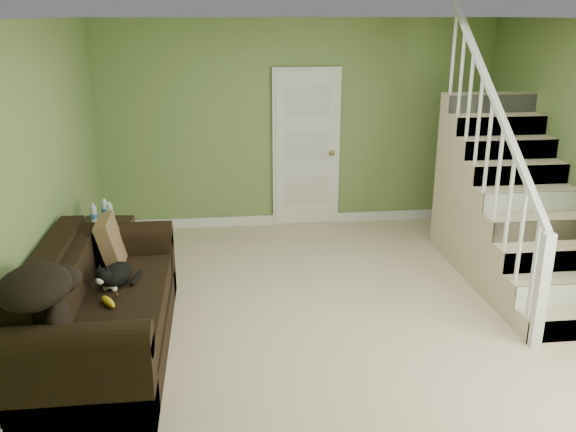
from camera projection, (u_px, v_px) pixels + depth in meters
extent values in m
cube|color=#C3AD8C|center=(337.00, 320.00, 5.51)|extent=(5.00, 5.50, 0.01)
cube|color=white|center=(346.00, 19.00, 4.69)|extent=(5.00, 5.50, 0.01)
cube|color=olive|center=(298.00, 125.00, 7.70)|extent=(5.00, 0.04, 2.60)
cube|color=olive|center=(473.00, 355.00, 2.51)|extent=(5.00, 0.04, 2.60)
cube|color=olive|center=(31.00, 191.00, 4.83)|extent=(0.04, 5.50, 2.60)
cube|color=white|center=(298.00, 219.00, 8.06)|extent=(5.00, 0.04, 0.12)
cube|color=white|center=(54.00, 330.00, 5.22)|extent=(0.04, 5.50, 0.12)
cube|color=white|center=(306.00, 148.00, 7.77)|extent=(0.86, 0.05, 2.02)
cube|color=white|center=(306.00, 149.00, 7.75)|extent=(0.78, 0.04, 1.96)
sphere|color=olive|center=(332.00, 153.00, 7.76)|extent=(0.07, 0.07, 0.07)
cube|color=#C3AD8C|center=(575.00, 323.00, 5.26)|extent=(1.00, 0.27, 0.20)
cylinder|color=white|center=(534.00, 266.00, 5.04)|extent=(0.04, 0.04, 0.90)
cube|color=#C3AD8C|center=(560.00, 298.00, 5.49)|extent=(1.00, 0.27, 0.40)
cylinder|color=white|center=(521.00, 233.00, 5.23)|extent=(0.04, 0.04, 0.90)
cube|color=#C3AD8C|center=(546.00, 276.00, 5.71)|extent=(1.00, 0.27, 0.60)
cylinder|color=white|center=(510.00, 201.00, 5.42)|extent=(0.04, 0.04, 0.90)
cube|color=#C3AD8C|center=(533.00, 255.00, 5.93)|extent=(1.00, 0.27, 0.80)
cylinder|color=white|center=(499.00, 172.00, 5.61)|extent=(0.04, 0.04, 0.90)
cube|color=#C3AD8C|center=(521.00, 236.00, 6.15)|extent=(1.00, 0.27, 1.00)
cylinder|color=white|center=(488.00, 145.00, 5.81)|extent=(0.04, 0.04, 0.90)
cube|color=#C3AD8C|center=(510.00, 218.00, 6.38)|extent=(1.00, 0.27, 1.20)
cylinder|color=white|center=(479.00, 119.00, 6.00)|extent=(0.04, 0.04, 0.90)
cube|color=#C3AD8C|center=(500.00, 202.00, 6.60)|extent=(1.00, 0.27, 1.40)
cylinder|color=white|center=(470.00, 95.00, 6.19)|extent=(0.04, 0.04, 0.90)
cube|color=#C3AD8C|center=(490.00, 186.00, 6.82)|extent=(1.00, 0.27, 1.60)
cylinder|color=white|center=(462.00, 73.00, 6.38)|extent=(0.04, 0.04, 0.90)
cube|color=#C3AD8C|center=(481.00, 172.00, 7.05)|extent=(1.00, 0.27, 1.80)
cylinder|color=white|center=(454.00, 52.00, 6.57)|extent=(0.04, 0.04, 0.90)
cube|color=white|center=(541.00, 291.00, 4.94)|extent=(0.09, 0.09, 1.00)
cube|color=white|center=(493.00, 97.00, 5.66)|extent=(0.06, 2.46, 1.84)
cube|color=black|center=(108.00, 335.00, 5.00)|extent=(0.97, 2.26, 0.26)
cube|color=black|center=(118.00, 308.00, 4.93)|extent=(0.74, 1.70, 0.23)
cube|color=black|center=(80.00, 386.00, 3.99)|extent=(0.97, 0.26, 0.64)
cube|color=black|center=(123.00, 267.00, 5.88)|extent=(0.97, 0.26, 0.64)
cylinder|color=black|center=(75.00, 343.00, 3.89)|extent=(0.97, 0.26, 0.26)
cylinder|color=black|center=(120.00, 236.00, 5.78)|extent=(0.97, 0.26, 0.26)
cube|color=black|center=(53.00, 289.00, 4.81)|extent=(0.21, 1.74, 0.65)
cube|color=black|center=(73.00, 278.00, 4.81)|extent=(0.14, 1.68, 0.36)
cube|color=black|center=(107.00, 251.00, 6.31)|extent=(0.55, 0.55, 0.61)
cylinder|color=white|center=(94.00, 216.00, 6.11)|extent=(0.06, 0.06, 0.20)
cylinder|color=#3073BB|center=(94.00, 216.00, 6.11)|extent=(0.07, 0.07, 0.05)
cylinder|color=white|center=(93.00, 205.00, 6.08)|extent=(0.03, 0.03, 0.03)
cylinder|color=white|center=(110.00, 214.00, 6.17)|extent=(0.06, 0.06, 0.20)
cylinder|color=#3073BB|center=(110.00, 214.00, 6.17)|extent=(0.07, 0.07, 0.05)
cylinder|color=white|center=(109.00, 203.00, 6.13)|extent=(0.03, 0.03, 0.03)
cylinder|color=white|center=(105.00, 211.00, 6.27)|extent=(0.06, 0.06, 0.20)
cylinder|color=#3073BB|center=(105.00, 211.00, 6.27)|extent=(0.07, 0.07, 0.05)
cylinder|color=white|center=(104.00, 200.00, 6.24)|extent=(0.03, 0.03, 0.03)
ellipsoid|color=black|center=(117.00, 275.00, 5.06)|extent=(0.33, 0.41, 0.19)
ellipsoid|color=white|center=(116.00, 282.00, 4.99)|extent=(0.16, 0.18, 0.10)
sphere|color=black|center=(113.00, 276.00, 4.86)|extent=(0.17, 0.17, 0.13)
ellipsoid|color=white|center=(112.00, 281.00, 4.82)|extent=(0.08, 0.08, 0.06)
cone|color=black|center=(107.00, 268.00, 4.85)|extent=(0.06, 0.07, 0.06)
cone|color=black|center=(117.00, 268.00, 4.86)|extent=(0.06, 0.07, 0.06)
cylinder|color=black|center=(131.00, 275.00, 5.22)|extent=(0.08, 0.27, 0.04)
ellipsoid|color=yellow|center=(108.00, 302.00, 4.72)|extent=(0.17, 0.22, 0.06)
cube|color=#46311C|center=(111.00, 243.00, 5.47)|extent=(0.24, 0.48, 0.48)
ellipsoid|color=black|center=(34.00, 287.00, 4.02)|extent=(0.52, 0.65, 0.25)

